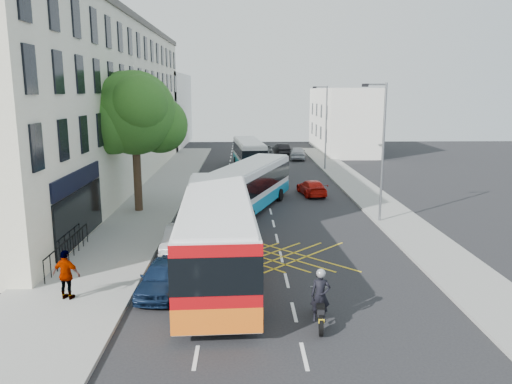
{
  "coord_description": "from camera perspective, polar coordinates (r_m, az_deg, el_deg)",
  "views": [
    {
      "loc": [
        -1.78,
        -16.43,
        7.71
      ],
      "look_at": [
        -1.07,
        10.58,
        2.2
      ],
      "focal_mm": 35.0,
      "sensor_mm": 36.0,
      "label": 1
    }
  ],
  "objects": [
    {
      "name": "railings",
      "position": [
        24.16,
        -20.69,
        -6.06
      ],
      "size": [
        0.08,
        5.6,
        1.14
      ],
      "primitive_type": null,
      "color": "black",
      "rests_on": "pavement_left"
    },
    {
      "name": "street_tree",
      "position": [
        32.14,
        -13.75,
        8.67
      ],
      "size": [
        6.3,
        5.7,
        8.8
      ],
      "color": "#382619",
      "rests_on": "pavement_left"
    },
    {
      "name": "building_right",
      "position": [
        65.79,
        9.79,
        8.13
      ],
      "size": [
        6.0,
        18.0,
        8.0
      ],
      "primitive_type": "cube",
      "color": "silver",
      "rests_on": "ground"
    },
    {
      "name": "pavement_left",
      "position": [
        33.03,
        -13.21,
        -2.15
      ],
      "size": [
        5.0,
        70.0,
        0.15
      ],
      "primitive_type": "cube",
      "color": "gray",
      "rests_on": "ground"
    },
    {
      "name": "pedestrian_far",
      "position": [
        19.79,
        -20.85,
        -8.83
      ],
      "size": [
        1.17,
        0.7,
        1.87
      ],
      "primitive_type": "imported",
      "rotation": [
        0.0,
        0.0,
        2.91
      ],
      "color": "gray",
      "rests_on": "pavement_left"
    },
    {
      "name": "distant_car_grey",
      "position": [
        59.61,
        0.93,
        4.73
      ],
      "size": [
        2.46,
        4.85,
        1.32
      ],
      "primitive_type": "imported",
      "rotation": [
        0.0,
        0.0,
        -0.06
      ],
      "color": "#3F4247",
      "rests_on": "ground"
    },
    {
      "name": "distant_car_dark",
      "position": [
        61.1,
        2.95,
        4.91
      ],
      "size": [
        1.89,
        4.28,
        1.36
      ],
      "primitive_type": "imported",
      "rotation": [
        0.0,
        0.0,
        3.25
      ],
      "color": "black",
      "rests_on": "ground"
    },
    {
      "name": "bus_mid",
      "position": [
        32.73,
        -0.66,
        0.77
      ],
      "size": [
        5.95,
        11.04,
        3.04
      ],
      "rotation": [
        0.0,
        0.0,
        -0.34
      ],
      "color": "silver",
      "rests_on": "ground"
    },
    {
      "name": "ground",
      "position": [
        18.23,
        4.36,
        -13.52
      ],
      "size": [
        120.0,
        120.0,
        0.0
      ],
      "primitive_type": "plane",
      "color": "black",
      "rests_on": "ground"
    },
    {
      "name": "terrace_far",
      "position": [
        72.52,
        -11.36,
        9.16
      ],
      "size": [
        8.0,
        20.0,
        10.0
      ],
      "primitive_type": "cube",
      "color": "silver",
      "rests_on": "ground"
    },
    {
      "name": "bus_far",
      "position": [
        50.14,
        -0.81,
        4.41
      ],
      "size": [
        3.33,
        10.3,
        2.84
      ],
      "rotation": [
        0.0,
        0.0,
        0.1
      ],
      "color": "silver",
      "rests_on": "ground"
    },
    {
      "name": "motorbike",
      "position": [
        17.06,
        7.36,
        -11.99
      ],
      "size": [
        0.72,
        2.23,
        1.98
      ],
      "rotation": [
        0.0,
        0.0,
        -0.1
      ],
      "color": "black",
      "rests_on": "ground"
    },
    {
      "name": "terrace_main",
      "position": [
        42.71,
        -18.4,
        9.67
      ],
      "size": [
        8.3,
        45.0,
        13.5
      ],
      "color": "beige",
      "rests_on": "ground"
    },
    {
      "name": "lamp_near",
      "position": [
        29.69,
        14.15,
        5.2
      ],
      "size": [
        1.45,
        0.15,
        8.0
      ],
      "color": "slate",
      "rests_on": "pavement_right"
    },
    {
      "name": "bus_near",
      "position": [
        20.99,
        -4.48,
        -4.83
      ],
      "size": [
        3.47,
        12.36,
        3.44
      ],
      "rotation": [
        0.0,
        0.0,
        0.05
      ],
      "color": "silver",
      "rests_on": "ground"
    },
    {
      "name": "distant_car_silver",
      "position": [
        57.07,
        4.77,
        4.47
      ],
      "size": [
        2.12,
        4.47,
        1.48
      ],
      "primitive_type": "imported",
      "rotation": [
        0.0,
        0.0,
        3.05
      ],
      "color": "#B4B6BC",
      "rests_on": "ground"
    },
    {
      "name": "pavement_right",
      "position": [
        33.65,
        14.55,
        -1.97
      ],
      "size": [
        3.0,
        70.0,
        0.15
      ],
      "primitive_type": "cube",
      "color": "gray",
      "rests_on": "ground"
    },
    {
      "name": "parked_car_blue",
      "position": [
        19.89,
        -10.57,
        -9.49
      ],
      "size": [
        1.93,
        3.91,
        1.28
      ],
      "primitive_type": "imported",
      "rotation": [
        0.0,
        0.0,
        -0.11
      ],
      "color": "#0D1C37",
      "rests_on": "ground"
    },
    {
      "name": "lamp_far",
      "position": [
        49.18,
        7.9,
        7.81
      ],
      "size": [
        1.45,
        0.15,
        8.0
      ],
      "color": "slate",
      "rests_on": "pavement_right"
    },
    {
      "name": "red_hatchback",
      "position": [
        37.61,
        6.38,
        0.51
      ],
      "size": [
        2.11,
        4.1,
        1.14
      ],
      "primitive_type": "imported",
      "rotation": [
        0.0,
        0.0,
        3.28
      ],
      "color": "#B40F07",
      "rests_on": "ground"
    },
    {
      "name": "parked_car_silver",
      "position": [
        24.65,
        -8.75,
        -5.33
      ],
      "size": [
        1.48,
        3.82,
        1.24
      ],
      "primitive_type": "imported",
      "rotation": [
        0.0,
        0.0,
        -0.05
      ],
      "color": "#A1A3A8",
      "rests_on": "ground"
    }
  ]
}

